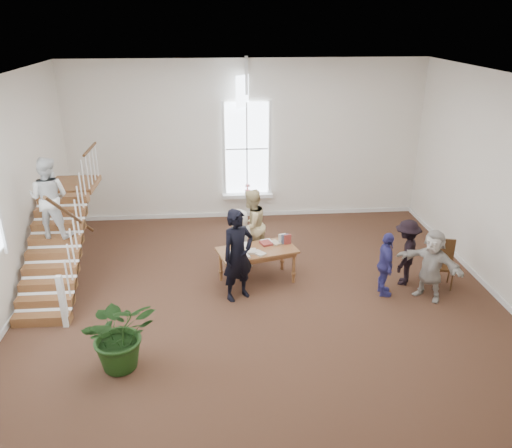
{
  "coord_description": "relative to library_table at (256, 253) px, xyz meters",
  "views": [
    {
      "loc": [
        -0.86,
        -9.33,
        5.58
      ],
      "look_at": [
        -0.07,
        0.4,
        1.45
      ],
      "focal_mm": 35.0,
      "sensor_mm": 36.0,
      "label": 1
    }
  ],
  "objects": [
    {
      "name": "ground",
      "position": [
        0.05,
        -0.51,
        -0.71
      ],
      "size": [
        10.0,
        10.0,
        0.0
      ],
      "primitive_type": "plane",
      "color": "#422719",
      "rests_on": "ground"
    },
    {
      "name": "room_shell",
      "position": [
        0.05,
        3.89,
        -0.31
      ],
      "size": [
        10.49,
        10.0,
        10.0
      ],
      "color": "silver",
      "rests_on": "ground"
    },
    {
      "name": "staircase",
      "position": [
        -4.29,
        0.24,
        0.91
      ],
      "size": [
        1.1,
        4.1,
        2.92
      ],
      "color": "brown",
      "rests_on": "ground"
    },
    {
      "name": "library_table",
      "position": [
        0.0,
        0.0,
        0.0
      ],
      "size": [
        1.87,
        1.28,
        0.86
      ],
      "rotation": [
        0.0,
        0.0,
        0.27
      ],
      "color": "brown",
      "rests_on": "ground"
    },
    {
      "name": "police_officer",
      "position": [
        -0.44,
        -0.65,
        0.28
      ],
      "size": [
        0.87,
        0.79,
        1.99
      ],
      "primitive_type": "imported",
      "rotation": [
        0.0,
        0.0,
        0.55
      ],
      "color": "black",
      "rests_on": "ground"
    },
    {
      "name": "elderly_woman",
      "position": [
        -0.34,
        0.6,
        0.04
      ],
      "size": [
        0.87,
        0.77,
        1.5
      ],
      "primitive_type": "imported",
      "rotation": [
        0.0,
        0.0,
        3.65
      ],
      "color": "silver",
      "rests_on": "ground"
    },
    {
      "name": "person_yellow",
      "position": [
        -0.04,
        1.1,
        0.19
      ],
      "size": [
        1.1,
        1.1,
        1.8
      ],
      "primitive_type": "imported",
      "rotation": [
        0.0,
        0.0,
        3.92
      ],
      "color": "#D3BD84",
      "rests_on": "ground"
    },
    {
      "name": "woman_cluster_a",
      "position": [
        2.66,
        -0.78,
        0.0
      ],
      "size": [
        0.44,
        0.87,
        1.43
      ],
      "primitive_type": "imported",
      "rotation": [
        0.0,
        0.0,
        1.46
      ],
      "color": "navy",
      "rests_on": "ground"
    },
    {
      "name": "woman_cluster_b",
      "position": [
        3.26,
        -0.33,
        0.04
      ],
      "size": [
        0.98,
        1.12,
        1.5
      ],
      "primitive_type": "imported",
      "rotation": [
        0.0,
        0.0,
        4.16
      ],
      "color": "black",
      "rests_on": "ground"
    },
    {
      "name": "woman_cluster_c",
      "position": [
        3.56,
        -0.98,
        0.06
      ],
      "size": [
        1.32,
        1.36,
        1.55
      ],
      "primitive_type": "imported",
      "rotation": [
        0.0,
        0.0,
        5.47
      ],
      "color": "#BAB3A8",
      "rests_on": "ground"
    },
    {
      "name": "floor_plant",
      "position": [
        -2.51,
        -2.73,
        -0.05
      ],
      "size": [
        1.47,
        1.37,
        1.33
      ],
      "primitive_type": "imported",
      "rotation": [
        0.0,
        0.0,
        0.32
      ],
      "color": "#193812",
      "rests_on": "ground"
    },
    {
      "name": "side_chair",
      "position": [
        4.07,
        -0.45,
        -0.12
      ],
      "size": [
        0.56,
        0.56,
        1.05
      ],
      "rotation": [
        0.0,
        0.0,
        -0.26
      ],
      "color": "#3A2610",
      "rests_on": "ground"
    }
  ]
}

